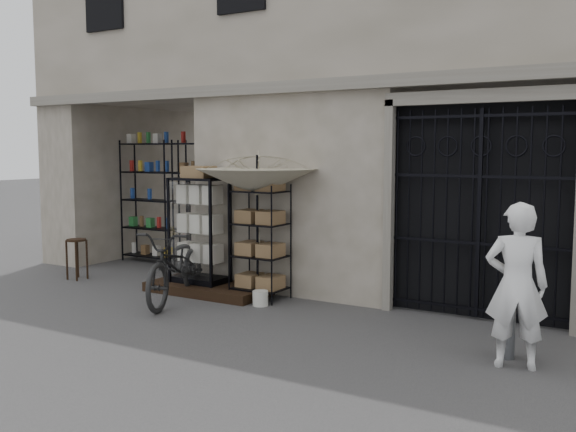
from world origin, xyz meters
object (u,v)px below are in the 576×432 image
Objects in this scene: wire_rack at (260,243)px; white_bucket at (260,298)px; market_umbrella at (257,175)px; display_cabinet at (199,236)px; wooden_stool at (77,258)px; bicycle at (178,302)px; shopkeeper at (514,367)px; steel_bollard at (508,319)px.

wire_rack is 7.68× the size of white_bucket.
market_umbrella is 11.51× the size of white_bucket.
wire_rack is 1.05m from market_umbrella.
display_cabinet reaches higher than wooden_stool.
wooden_stool is (-3.63, -0.42, -0.49)m from wire_rack.
wooden_stool is (-2.50, -0.36, -0.53)m from display_cabinet.
bicycle is 5.04m from shopkeeper.
market_umbrella is at bearing 6.95° from wooden_stool.
shopkeeper is at bearing -12.87° from white_bucket.
wooden_stool is 0.81× the size of steel_bollard.
white_bucket is at bearing -51.87° from market_umbrella.
steel_bollard is at bearing -21.48° from bicycle.
wire_rack reaches higher than shopkeeper.
display_cabinet is 5.40m from shopkeeper.
market_umbrella is 1.25× the size of bicycle.
shopkeeper is (4.11, -1.26, -1.92)m from market_umbrella.
steel_bollard is at bearing -79.48° from shopkeeper.
display_cabinet is 2.06× the size of steel_bollard.
bicycle is at bearing -20.59° from shopkeeper.
bicycle reaches higher than shopkeeper.
steel_bollard is (3.98, -1.00, -1.47)m from market_umbrella.
wooden_stool is at bearing 152.02° from bicycle.
shopkeeper is at bearing -63.75° from steel_bollard.
wire_rack is 0.89m from white_bucket.
wooden_stool is 7.74m from shopkeeper.
market_umbrella is 1.51× the size of shopkeeper.
bicycle is at bearing -137.63° from market_umbrella.
wire_rack is 0.83× the size of bicycle.
white_bucket is 3.90m from shopkeeper.
shopkeeper is at bearing -31.45° from display_cabinet.
steel_bollard reaches higher than wooden_stool.
market_umbrella is 4.36m from steel_bollard.
wire_rack is at bearing 20.76° from bicycle.
market_umbrella is (1.08, 0.07, 1.01)m from display_cabinet.
steel_bollard is at bearing -9.43° from white_bucket.
market_umbrella reaches higher than display_cabinet.
display_cabinet reaches higher than shopkeeper.
market_umbrella is 1.88m from white_bucket.
bicycle is 2.72m from wooden_stool.
display_cabinet is 7.96× the size of white_bucket.
market_umbrella reaches higher than bicycle.
wooden_stool is at bearing 169.65° from display_cabinet.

